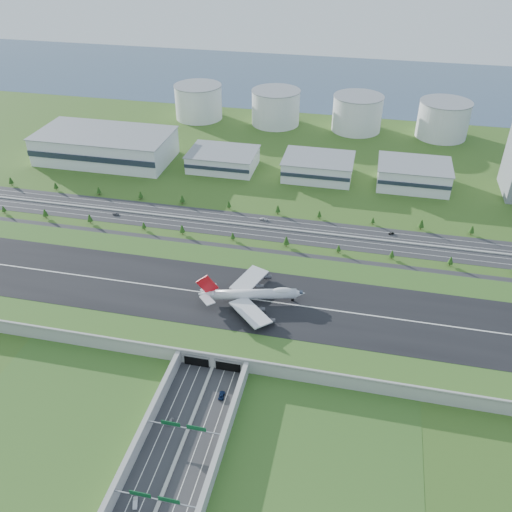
% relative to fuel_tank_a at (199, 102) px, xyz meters
% --- Properties ---
extents(ground, '(1200.00, 1200.00, 0.00)m').
position_rel_fuel_tank_a_xyz_m(ground, '(120.00, -310.00, -17.50)').
color(ground, '#2F4616').
rests_on(ground, ground).
extents(airfield_deck, '(520.00, 100.00, 9.20)m').
position_rel_fuel_tank_a_xyz_m(airfield_deck, '(120.00, -310.09, -13.38)').
color(airfield_deck, gray).
rests_on(airfield_deck, ground).
extents(underpass_road, '(38.80, 120.40, 8.00)m').
position_rel_fuel_tank_a_xyz_m(underpass_road, '(120.00, -409.42, -14.07)').
color(underpass_road, '#28282B').
rests_on(underpass_road, ground).
extents(sign_gantry_near, '(38.70, 0.70, 9.80)m').
position_rel_fuel_tank_a_xyz_m(sign_gantry_near, '(120.00, -405.04, -10.55)').
color(sign_gantry_near, gray).
rests_on(sign_gantry_near, ground).
extents(sign_gantry_far, '(38.70, 0.70, 9.80)m').
position_rel_fuel_tank_a_xyz_m(sign_gantry_far, '(120.00, -440.04, -10.55)').
color(sign_gantry_far, gray).
rests_on(sign_gantry_far, ground).
extents(north_expressway, '(560.00, 36.00, 0.12)m').
position_rel_fuel_tank_a_xyz_m(north_expressway, '(120.00, -215.00, -17.44)').
color(north_expressway, '#28282B').
rests_on(north_expressway, ground).
extents(tree_row, '(501.10, 48.63, 8.47)m').
position_rel_fuel_tank_a_xyz_m(tree_row, '(136.30, -215.02, -12.94)').
color(tree_row, '#3D2819').
rests_on(tree_row, ground).
extents(hangar_west, '(120.00, 60.00, 25.00)m').
position_rel_fuel_tank_a_xyz_m(hangar_west, '(-50.00, -125.00, -5.00)').
color(hangar_west, silver).
rests_on(hangar_west, ground).
extents(hangar_mid_a, '(58.00, 42.00, 15.00)m').
position_rel_fuel_tank_a_xyz_m(hangar_mid_a, '(60.00, -120.00, -10.00)').
color(hangar_mid_a, silver).
rests_on(hangar_mid_a, ground).
extents(hangar_mid_b, '(58.00, 42.00, 17.00)m').
position_rel_fuel_tank_a_xyz_m(hangar_mid_b, '(145.00, -120.00, -9.00)').
color(hangar_mid_b, silver).
rests_on(hangar_mid_b, ground).
extents(hangar_mid_c, '(58.00, 42.00, 19.00)m').
position_rel_fuel_tank_a_xyz_m(hangar_mid_c, '(225.00, -120.00, -8.00)').
color(hangar_mid_c, silver).
rests_on(hangar_mid_c, ground).
extents(fuel_tank_a, '(50.00, 50.00, 35.00)m').
position_rel_fuel_tank_a_xyz_m(fuel_tank_a, '(0.00, 0.00, 0.00)').
color(fuel_tank_a, silver).
rests_on(fuel_tank_a, ground).
extents(fuel_tank_b, '(50.00, 50.00, 35.00)m').
position_rel_fuel_tank_a_xyz_m(fuel_tank_b, '(85.00, 0.00, 0.00)').
color(fuel_tank_b, silver).
rests_on(fuel_tank_b, ground).
extents(fuel_tank_c, '(50.00, 50.00, 35.00)m').
position_rel_fuel_tank_a_xyz_m(fuel_tank_c, '(170.00, 0.00, 0.00)').
color(fuel_tank_c, silver).
rests_on(fuel_tank_c, ground).
extents(fuel_tank_d, '(50.00, 50.00, 35.00)m').
position_rel_fuel_tank_a_xyz_m(fuel_tank_d, '(255.00, 0.00, 0.00)').
color(fuel_tank_d, silver).
rests_on(fuel_tank_d, ground).
extents(bay_water, '(1200.00, 260.00, 0.06)m').
position_rel_fuel_tank_a_xyz_m(bay_water, '(120.00, 170.00, -17.47)').
color(bay_water, '#354B65').
rests_on(bay_water, ground).
extents(boeing_747, '(61.56, 57.50, 19.37)m').
position_rel_fuel_tank_a_xyz_m(boeing_747, '(130.16, -311.87, -3.98)').
color(boeing_747, silver).
rests_on(boeing_747, airfield_deck).
extents(car_0, '(2.06, 4.68, 1.57)m').
position_rel_fuel_tank_a_xyz_m(car_0, '(110.76, -398.10, -16.60)').
color(car_0, '#9C9CA0').
rests_on(car_0, ground).
extents(car_1, '(3.42, 5.54, 1.72)m').
position_rel_fuel_tank_a_xyz_m(car_1, '(110.84, -439.73, -16.52)').
color(car_1, silver).
rests_on(car_1, ground).
extents(car_2, '(3.26, 6.22, 1.67)m').
position_rel_fuel_tank_a_xyz_m(car_2, '(129.85, -377.90, -16.55)').
color(car_2, '#0B1837').
rests_on(car_2, ground).
extents(car_4, '(5.08, 2.71, 1.65)m').
position_rel_fuel_tank_a_xyz_m(car_4, '(2.35, -221.39, -16.56)').
color(car_4, '#57575C').
rests_on(car_4, ground).
extents(car_5, '(4.47, 3.07, 1.39)m').
position_rel_fuel_tank_a_xyz_m(car_5, '(209.03, -204.77, -16.68)').
color(car_5, black).
rests_on(car_5, ground).
extents(car_7, '(6.13, 3.00, 1.71)m').
position_rel_fuel_tank_a_xyz_m(car_7, '(114.36, -204.55, -16.52)').
color(car_7, silver).
rests_on(car_7, ground).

